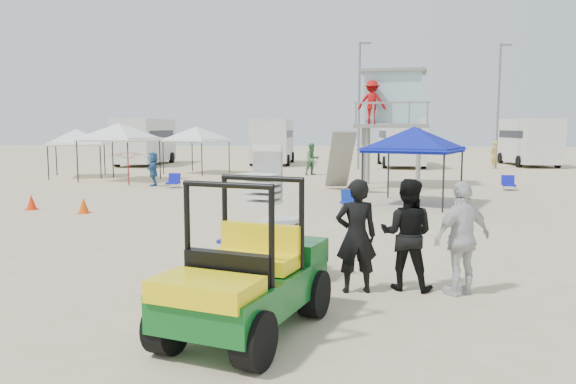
# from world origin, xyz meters

# --- Properties ---
(ground) EXTENTS (140.00, 140.00, 0.00)m
(ground) POSITION_xyz_m (0.00, 0.00, 0.00)
(ground) COLOR beige
(ground) RESTS_ON ground
(utility_cart) EXTENTS (2.08, 2.94, 2.02)m
(utility_cart) POSITION_xyz_m (0.35, -2.07, 0.94)
(utility_cart) COLOR #0D571C
(utility_cart) RESTS_ON ground
(surf_trailer) EXTENTS (1.89, 2.62, 2.12)m
(surf_trailer) POSITION_xyz_m (0.36, 0.27, 0.86)
(surf_trailer) COLOR black
(surf_trailer) RESTS_ON ground
(man_left) EXTENTS (0.75, 0.56, 1.88)m
(man_left) POSITION_xyz_m (1.88, -0.03, 0.94)
(man_left) COLOR black
(man_left) RESTS_ON ground
(man_mid) EXTENTS (1.06, 0.92, 1.87)m
(man_mid) POSITION_xyz_m (2.73, 0.22, 0.93)
(man_mid) COLOR black
(man_mid) RESTS_ON ground
(man_right) EXTENTS (1.17, 0.94, 1.86)m
(man_right) POSITION_xyz_m (3.58, -0.03, 0.93)
(man_right) COLOR silver
(man_right) RESTS_ON ground
(lifeguard_tower) EXTENTS (3.61, 3.61, 5.11)m
(lifeguard_tower) POSITION_xyz_m (3.98, 16.68, 3.81)
(lifeguard_tower) COLOR gray
(lifeguard_tower) RESTS_ON ground
(canopy_blue) EXTENTS (3.82, 3.82, 3.13)m
(canopy_blue) POSITION_xyz_m (4.25, 10.68, 2.58)
(canopy_blue) COLOR black
(canopy_blue) RESTS_ON ground
(canopy_white_a) EXTENTS (3.64, 3.64, 3.29)m
(canopy_white_a) POSITION_xyz_m (-9.30, 18.30, 2.74)
(canopy_white_a) COLOR black
(canopy_white_a) RESTS_ON ground
(canopy_white_b) EXTENTS (3.46, 3.46, 3.01)m
(canopy_white_b) POSITION_xyz_m (-12.39, 20.17, 2.46)
(canopy_white_b) COLOR black
(canopy_white_b) RESTS_ON ground
(canopy_white_c) EXTENTS (3.77, 3.77, 3.13)m
(canopy_white_c) POSITION_xyz_m (-6.55, 23.09, 2.58)
(canopy_white_c) COLOR black
(canopy_white_c) RESTS_ON ground
(umbrella_a) EXTENTS (2.09, 2.11, 1.63)m
(umbrella_a) POSITION_xyz_m (-7.95, 15.82, 0.82)
(umbrella_a) COLOR red
(umbrella_a) RESTS_ON ground
(umbrella_b) EXTENTS (2.62, 2.61, 1.70)m
(umbrella_b) POSITION_xyz_m (-1.99, 17.96, 0.85)
(umbrella_b) COLOR yellow
(umbrella_b) RESTS_ON ground
(cone_near) EXTENTS (0.34, 0.34, 0.50)m
(cone_near) POSITION_xyz_m (-6.38, 7.78, 0.25)
(cone_near) COLOR #FF4D08
(cone_near) RESTS_ON ground
(cone_far) EXTENTS (0.34, 0.34, 0.50)m
(cone_far) POSITION_xyz_m (-8.44, 8.39, 0.25)
(cone_far) COLOR #FF3008
(cone_far) RESTS_ON ground
(beach_chair_a) EXTENTS (0.57, 0.61, 0.64)m
(beach_chair_a) POSITION_xyz_m (-5.69, 15.37, 0.31)
(beach_chair_a) COLOR #1013B6
(beach_chair_a) RESTS_ON ground
(beach_chair_b) EXTENTS (0.64, 0.70, 0.64)m
(beach_chair_b) POSITION_xyz_m (2.00, 9.40, 0.31)
(beach_chair_b) COLOR #0F2FA6
(beach_chair_b) RESTS_ON ground
(beach_chair_c) EXTENTS (0.64, 0.69, 0.64)m
(beach_chair_c) POSITION_xyz_m (8.98, 15.59, 0.31)
(beach_chair_c) COLOR #0F14AC
(beach_chair_c) RESTS_ON ground
(rv_far_left) EXTENTS (2.64, 6.80, 3.25)m
(rv_far_left) POSITION_xyz_m (-12.00, 29.99, 1.80)
(rv_far_left) COLOR silver
(rv_far_left) RESTS_ON ground
(rv_mid_left) EXTENTS (2.65, 6.50, 3.25)m
(rv_mid_left) POSITION_xyz_m (-3.00, 31.49, 1.80)
(rv_mid_left) COLOR silver
(rv_mid_left) RESTS_ON ground
(rv_mid_right) EXTENTS (2.64, 7.00, 3.25)m
(rv_mid_right) POSITION_xyz_m (6.00, 29.99, 1.80)
(rv_mid_right) COLOR silver
(rv_mid_right) RESTS_ON ground
(rv_far_right) EXTENTS (2.64, 6.60, 3.25)m
(rv_far_right) POSITION_xyz_m (15.00, 31.49, 1.80)
(rv_far_right) COLOR silver
(rv_far_right) RESTS_ON ground
(light_pole_left) EXTENTS (0.14, 0.14, 8.00)m
(light_pole_left) POSITION_xyz_m (3.00, 27.00, 4.00)
(light_pole_left) COLOR slate
(light_pole_left) RESTS_ON ground
(light_pole_right) EXTENTS (0.14, 0.14, 8.00)m
(light_pole_right) POSITION_xyz_m (12.00, 28.50, 4.00)
(light_pole_right) COLOR slate
(light_pole_right) RESTS_ON ground
(distant_beachgoers) EXTENTS (19.48, 13.56, 1.80)m
(distant_beachgoers) POSITION_xyz_m (-0.28, 21.06, 0.85)
(distant_beachgoers) COLOR #4A7C4F
(distant_beachgoers) RESTS_ON ground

